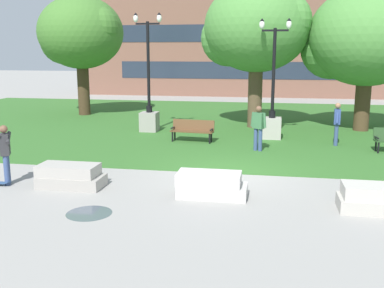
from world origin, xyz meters
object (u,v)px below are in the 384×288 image
person_skateboarder (5,151)px  lamp_post_right (149,108)px  concrete_block_center (70,176)px  person_bystander_far_lawn (337,122)px  concrete_block_right (378,199)px  park_bench_near_left (193,129)px  person_bystander_near_lawn (258,126)px  concrete_block_left (211,185)px  lamp_post_center (272,115)px

person_skateboarder → lamp_post_right: bearing=79.4°
concrete_block_center → person_bystander_far_lawn: (8.09, 7.13, 0.68)m
concrete_block_right → park_bench_near_left: park_bench_near_left is taller
lamp_post_right → person_bystander_near_lawn: (5.20, -3.44, -0.13)m
concrete_block_left → person_bystander_far_lawn: (4.09, 7.29, 0.68)m
park_bench_near_left → person_bystander_near_lawn: person_bystander_near_lawn is taller
lamp_post_right → concrete_block_right: bearing=-49.4°
person_bystander_near_lawn → person_bystander_far_lawn: size_ratio=1.00×
concrete_block_center → person_bystander_near_lawn: size_ratio=1.06×
concrete_block_right → person_skateboarder: bearing=177.1°
lamp_post_center → person_bystander_far_lawn: size_ratio=2.96×
concrete_block_center → lamp_post_center: size_ratio=0.36×
lamp_post_center → person_bystander_near_lawn: lamp_post_center is taller
park_bench_near_left → person_bystander_near_lawn: 3.09m
person_bystander_far_lawn → park_bench_near_left: bearing=-177.6°
concrete_block_center → lamp_post_center: lamp_post_center is taller
concrete_block_left → park_bench_near_left: 7.26m
person_bystander_near_lawn → concrete_block_center: bearing=-132.2°
concrete_block_left → lamp_post_center: size_ratio=0.36×
person_skateboarder → person_bystander_far_lawn: size_ratio=1.00×
lamp_post_center → person_bystander_far_lawn: 2.77m
person_bystander_near_lawn → person_bystander_far_lawn: 3.44m
concrete_block_center → lamp_post_center: (5.53, 8.18, 0.74)m
person_skateboarder → person_bystander_far_lawn: bearing=35.9°
lamp_post_center → concrete_block_left: bearing=-100.4°
person_skateboarder → lamp_post_right: lamp_post_right is taller
person_skateboarder → park_bench_near_left: size_ratio=0.93×
concrete_block_left → concrete_block_right: (4.05, -0.42, 0.00)m
concrete_block_right → lamp_post_right: size_ratio=0.33×
person_skateboarder → person_bystander_far_lawn: 12.30m
concrete_block_right → concrete_block_center: bearing=175.8°
concrete_block_left → park_bench_near_left: bearing=103.7°
concrete_block_left → lamp_post_center: bearing=79.6°
lamp_post_center → concrete_block_right: bearing=-74.0°
concrete_block_center → concrete_block_right: same height
concrete_block_center → person_bystander_far_lawn: size_ratio=1.06×
person_skateboarder → person_bystander_near_lawn: size_ratio=1.00×
concrete_block_left → lamp_post_center: 8.51m
concrete_block_left → concrete_block_right: bearing=-5.9°
concrete_block_right → person_bystander_near_lawn: bearing=116.2°
person_bystander_near_lawn → person_bystander_far_lawn: bearing=27.2°
concrete_block_left → person_bystander_near_lawn: bearing=79.8°
person_skateboarder → person_bystander_near_lawn: bearing=39.2°
person_skateboarder → lamp_post_center: size_ratio=0.34×
park_bench_near_left → person_skateboarder: bearing=-120.8°
person_skateboarder → park_bench_near_left: 8.12m
person_skateboarder → lamp_post_center: 11.09m
concrete_block_left → lamp_post_right: 10.10m
concrete_block_center → concrete_block_left: (4.00, -0.17, 0.00)m
lamp_post_right → lamp_post_center: size_ratio=1.07×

